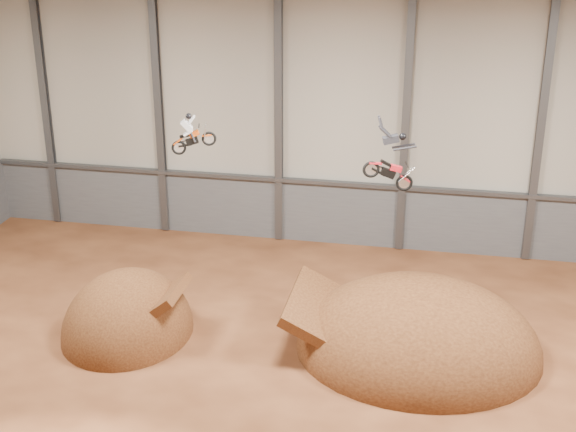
{
  "coord_description": "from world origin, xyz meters",
  "views": [
    {
      "loc": [
        5.25,
        -25.53,
        17.94
      ],
      "look_at": [
        -0.67,
        4.0,
        5.84
      ],
      "focal_mm": 50.0,
      "sensor_mm": 36.0,
      "label": 1
    }
  ],
  "objects_px": {
    "takeoff_ramp": "(129,333)",
    "fmx_rider_b": "(385,154)",
    "landing_ramp": "(417,350)",
    "fmx_rider_a": "(195,130)"
  },
  "relations": [
    {
      "from": "fmx_rider_a",
      "to": "takeoff_ramp",
      "type": "bearing_deg",
      "value": 178.95
    },
    {
      "from": "takeoff_ramp",
      "to": "landing_ramp",
      "type": "xyz_separation_m",
      "value": [
        12.56,
        1.04,
        0.0
      ]
    },
    {
      "from": "landing_ramp",
      "to": "takeoff_ramp",
      "type": "bearing_deg",
      "value": -175.26
    },
    {
      "from": "takeoff_ramp",
      "to": "landing_ramp",
      "type": "bearing_deg",
      "value": 4.74
    },
    {
      "from": "takeoff_ramp",
      "to": "fmx_rider_b",
      "type": "distance_m",
      "value": 13.78
    },
    {
      "from": "takeoff_ramp",
      "to": "landing_ramp",
      "type": "height_order",
      "value": "landing_ramp"
    },
    {
      "from": "takeoff_ramp",
      "to": "fmx_rider_b",
      "type": "height_order",
      "value": "fmx_rider_b"
    },
    {
      "from": "takeoff_ramp",
      "to": "fmx_rider_a",
      "type": "distance_m",
      "value": 9.77
    },
    {
      "from": "takeoff_ramp",
      "to": "landing_ramp",
      "type": "relative_size",
      "value": 0.63
    },
    {
      "from": "fmx_rider_a",
      "to": "landing_ramp",
      "type": "bearing_deg",
      "value": -15.42
    }
  ]
}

